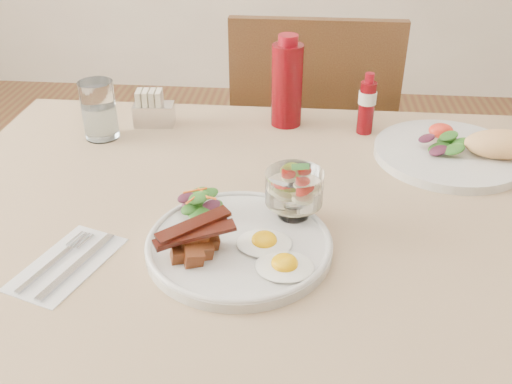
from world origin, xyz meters
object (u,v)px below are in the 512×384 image
Objects in this scene: table at (310,255)px; chair_far at (310,152)px; fruit_cup at (294,188)px; water_glass at (100,113)px; sugar_caddy at (153,111)px; main_plate at (239,245)px; ketchup_bottle at (287,84)px; hot_sauce_bottle at (367,104)px; second_plate at (461,150)px.

chair_far is at bearing 90.00° from table.
fruit_cup is at bearing -132.68° from table.
fruit_cup is at bearing -34.90° from water_glass.
water_glass reaches higher than sugar_caddy.
table is 14.98× the size of sugar_caddy.
chair_far is 3.32× the size of main_plate.
ketchup_bottle is (0.05, 0.46, 0.08)m from main_plate.
hot_sauce_bottle is at bearing 63.47° from main_plate.
table is 1.43× the size of chair_far.
fruit_cup reaches higher than table.
hot_sauce_bottle is (0.22, 0.43, 0.06)m from main_plate.
second_plate is 0.38m from ketchup_bottle.
table is 0.49m from sugar_caddy.
fruit_cup is at bearing -85.63° from ketchup_bottle.
chair_far reaches higher than table.
table is 10.20× the size of hot_sauce_bottle.
water_glass is (-0.72, 0.03, 0.03)m from second_plate.
second_plate is 2.36× the size of hot_sauce_bottle.
fruit_cup is at bearing -111.15° from hot_sauce_bottle.
ketchup_bottle is 1.62× the size of water_glass.
fruit_cup is at bearing 44.37° from main_plate.
ketchup_bottle is (-0.06, 0.35, 0.18)m from table.
chair_far is 7.13× the size of hot_sauce_bottle.
main_plate is at bearing -140.19° from second_plate.
main_plate is 0.91× the size of second_plate.
ketchup_bottle reaches higher than sugar_caddy.
table is 0.16m from fruit_cup.
hot_sauce_bottle is (0.14, 0.36, -0.00)m from fruit_cup.
hot_sauce_bottle is at bearing -10.04° from ketchup_bottle.
hot_sauce_bottle is at bearing 68.85° from fruit_cup.
water_glass is (-0.33, 0.36, 0.04)m from main_plate.
table is 0.37m from second_plate.
hot_sauce_bottle reaches higher than water_glass.
chair_far is 3.02× the size of second_plate.
fruit_cup is at bearing -141.44° from second_plate.
hot_sauce_bottle is (0.17, -0.03, -0.03)m from ketchup_bottle.
hot_sauce_bottle reaches higher than sugar_caddy.
chair_far reaches higher than hot_sauce_bottle.
second_plate is 0.64m from sugar_caddy.
main_plate is at bearing -65.87° from sugar_caddy.
hot_sauce_bottle is 0.45m from sugar_caddy.
table is at bearing -47.41° from sugar_caddy.
ketchup_bottle reaches higher than main_plate.
second_plate is at bearing 38.56° from fruit_cup.
ketchup_bottle is (-0.06, -0.31, 0.32)m from chair_far.
main_plate is 0.12m from fruit_cup.
ketchup_bottle is at bearing 83.98° from main_plate.
table is 0.40m from ketchup_bottle.
fruit_cup reaches higher than second_plate.
water_glass reaches higher than table.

